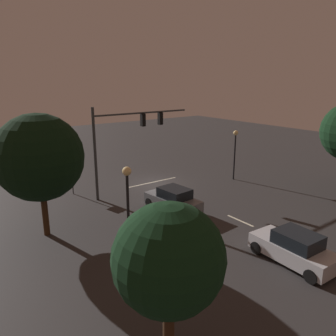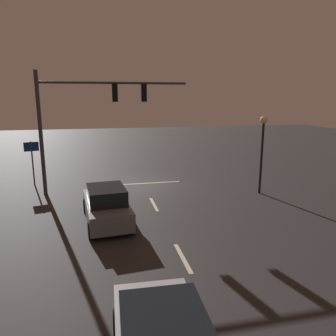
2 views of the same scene
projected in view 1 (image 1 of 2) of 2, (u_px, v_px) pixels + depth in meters
The scene contains 13 objects.
ground_plane at pixel (155, 183), 29.49m from camera, with size 80.00×80.00×0.00m, color #2D2B2B.
traffic_signal_assembly at pixel (126, 133), 25.70m from camera, with size 8.58×0.47×7.07m.
lane_dash_far at pixel (183, 195), 26.37m from camera, with size 2.20×0.16×0.01m, color beige.
lane_dash_mid at pixel (240, 221), 21.70m from camera, with size 2.20×0.16×0.01m, color beige.
lane_dash_near at pixel (329, 260), 17.02m from camera, with size 2.20×0.16×0.01m, color beige.
stop_bar at pixel (153, 182), 29.77m from camera, with size 5.00×0.16×0.01m, color beige.
car_approaching at pixel (173, 200), 23.17m from camera, with size 2.25×4.50×1.70m.
car_distant at pixel (294, 248), 16.57m from camera, with size 2.04×4.42×1.70m.
street_lamp_left_kerb at pixel (235, 145), 29.80m from camera, with size 0.44×0.44×4.56m.
street_lamp_right_kerb at pixel (128, 197), 15.80m from camera, with size 0.44×0.44×5.06m.
route_sign at pixel (71, 169), 26.22m from camera, with size 0.88×0.31×2.88m.
tree_right_near at pixel (39, 158), 18.56m from camera, with size 5.01×5.01×7.25m.
tree_right_far at pixel (169, 259), 9.56m from camera, with size 3.37×3.37×5.68m.
Camera 1 is at (15.65, 23.37, 9.04)m, focal length 35.28 mm.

